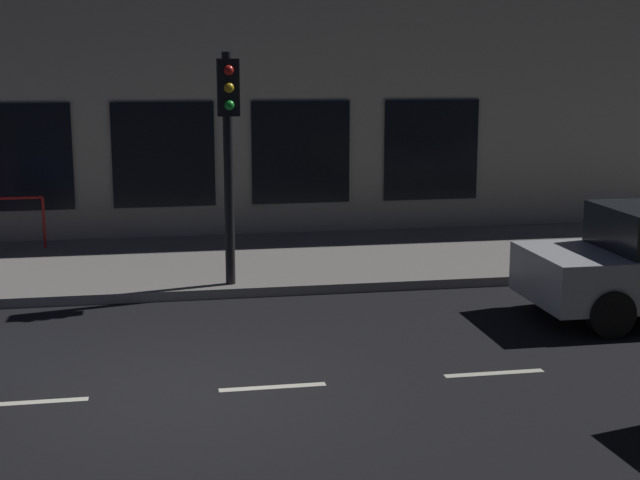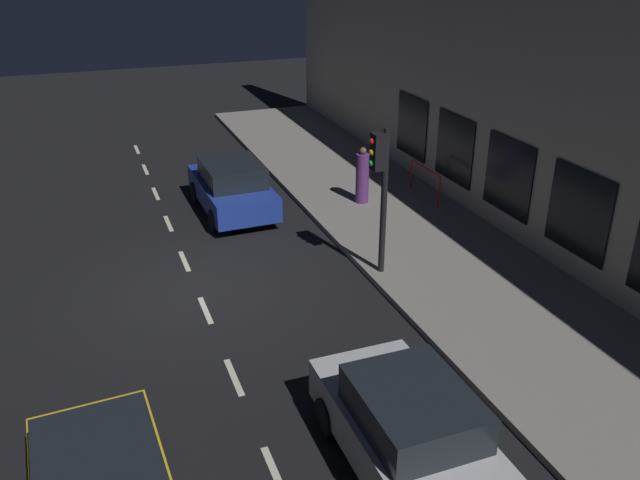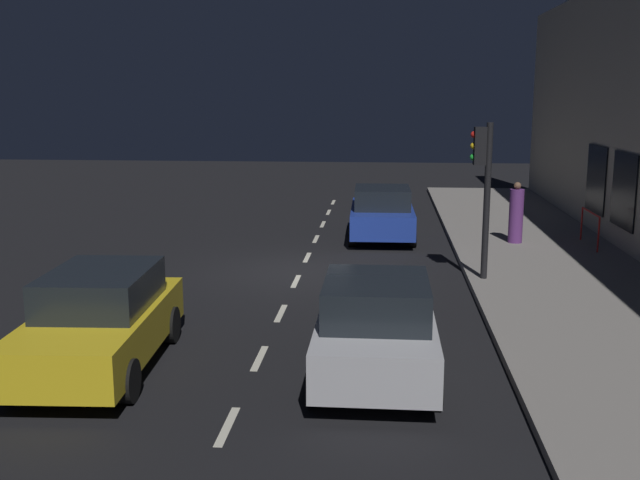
% 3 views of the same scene
% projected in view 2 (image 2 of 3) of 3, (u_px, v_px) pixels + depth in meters
% --- Properties ---
extents(ground_plane, '(60.00, 60.00, 0.00)m').
position_uv_depth(ground_plane, '(197.00, 290.00, 15.35)').
color(ground_plane, black).
extents(sidewalk, '(4.50, 32.00, 0.15)m').
position_uv_depth(sidewalk, '(430.00, 246.00, 17.33)').
color(sidewalk, gray).
rests_on(sidewalk, ground).
extents(building_facade, '(0.65, 32.00, 7.59)m').
position_uv_depth(building_facade, '(529.00, 99.00, 16.59)').
color(building_facade, '#B2A893').
rests_on(building_facade, ground).
extents(lane_centre_line, '(0.12, 27.20, 0.01)m').
position_uv_depth(lane_centre_line, '(205.00, 310.00, 14.50)').
color(lane_centre_line, beige).
rests_on(lane_centre_line, ground).
extents(traffic_light, '(0.49, 0.32, 3.55)m').
position_uv_depth(traffic_light, '(380.00, 178.00, 14.86)').
color(traffic_light, black).
rests_on(traffic_light, sidewalk).
extents(parked_car_0, '(1.99, 3.98, 1.58)m').
position_uv_depth(parked_car_0, '(232.00, 187.00, 19.38)').
color(parked_car_0, '#1E389E').
rests_on(parked_car_0, ground).
extents(parked_car_2, '(1.89, 3.82, 1.58)m').
position_uv_depth(parked_car_2, '(408.00, 429.00, 9.84)').
color(parked_car_2, '#B7B7BC').
rests_on(parked_car_2, ground).
extents(pedestrian_0, '(0.56, 0.56, 1.73)m').
position_uv_depth(pedestrian_0, '(362.00, 177.00, 19.72)').
color(pedestrian_0, '#5B2D70').
rests_on(pedestrian_0, sidewalk).
extents(red_railing, '(0.05, 1.80, 0.97)m').
position_uv_depth(red_railing, '(425.00, 176.00, 20.12)').
color(red_railing, red).
rests_on(red_railing, sidewalk).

